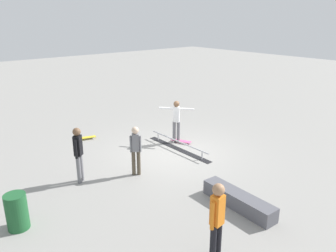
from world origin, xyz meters
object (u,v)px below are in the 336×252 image
at_px(bystander_black_shirt, 78,152).
at_px(skater_main, 176,119).
at_px(bystander_grey_shirt, 136,148).
at_px(loose_skateboard_yellow, 86,138).
at_px(skate_ledge, 238,200).
at_px(bystander_orange_shirt, 217,219).
at_px(skateboard_main, 181,141).
at_px(grind_rail, 179,146).
at_px(trash_bin, 17,212).

bearing_deg(bystander_black_shirt, skater_main, -32.75).
distance_m(bystander_grey_shirt, loose_skateboard_yellow, 3.86).
xyz_separation_m(skate_ledge, bystander_black_shirt, (3.82, 2.44, 0.75)).
bearing_deg(bystander_orange_shirt, skate_ledge, -159.60).
xyz_separation_m(skateboard_main, loose_skateboard_yellow, (2.67, 2.63, 0.00)).
bearing_deg(bystander_black_shirt, grind_rail, -40.76).
relative_size(skate_ledge, loose_skateboard_yellow, 2.54).
bearing_deg(bystander_orange_shirt, loose_skateboard_yellow, -104.81).
bearing_deg(skater_main, bystander_orange_shirt, -75.30).
height_order(bystander_black_shirt, loose_skateboard_yellow, bystander_black_shirt).
height_order(bystander_grey_shirt, bystander_orange_shirt, bystander_orange_shirt).
height_order(skate_ledge, loose_skateboard_yellow, skate_ledge).
relative_size(skateboard_main, loose_skateboard_yellow, 0.99).
bearing_deg(grind_rail, skate_ledge, 159.95).
bearing_deg(skate_ledge, grind_rail, -19.98).
bearing_deg(trash_bin, skateboard_main, -76.06).
distance_m(skateboard_main, loose_skateboard_yellow, 3.75).
relative_size(bystander_orange_shirt, trash_bin, 2.00).
bearing_deg(bystander_orange_shirt, trash_bin, -60.40).
bearing_deg(skateboard_main, bystander_orange_shirt, -59.94).
height_order(skateboard_main, bystander_orange_shirt, bystander_orange_shirt).
bearing_deg(bystander_black_shirt, skate_ledge, -98.35).
bearing_deg(bystander_orange_shirt, bystander_grey_shirt, -109.77).
xyz_separation_m(skater_main, trash_bin, (-1.77, 6.35, -0.52)).
bearing_deg(grind_rail, bystander_orange_shirt, 145.28).
distance_m(grind_rail, bystander_orange_shirt, 5.89).
bearing_deg(skater_main, skateboard_main, -14.26).
xyz_separation_m(bystander_black_shirt, trash_bin, (-1.16, 2.10, -0.51)).
bearing_deg(bystander_grey_shirt, skate_ledge, -37.42).
bearing_deg(trash_bin, bystander_orange_shirt, -144.15).
xyz_separation_m(grind_rail, skate_ledge, (-3.83, 1.39, 0.05)).
distance_m(skate_ledge, skateboard_main, 4.66).
xyz_separation_m(bystander_black_shirt, bystander_orange_shirt, (-4.79, -0.52, 0.03)).
xyz_separation_m(bystander_orange_shirt, loose_skateboard_yellow, (7.89, -1.19, -0.90)).
relative_size(bystander_orange_shirt, loose_skateboard_yellow, 2.09).
distance_m(skateboard_main, bystander_grey_shirt, 3.13).
xyz_separation_m(bystander_grey_shirt, loose_skateboard_yellow, (3.77, -0.20, -0.79)).
bearing_deg(grind_rail, trash_bin, 101.12).
bearing_deg(skateboard_main, skater_main, -177.38).
bearing_deg(loose_skateboard_yellow, skate_ledge, -67.57).
xyz_separation_m(skateboard_main, bystander_grey_shirt, (-1.10, 2.83, 0.79)).
xyz_separation_m(grind_rail, bystander_black_shirt, (-0.01, 3.84, 0.80)).
xyz_separation_m(skate_ledge, loose_skateboard_yellow, (6.93, 0.73, -0.12)).
xyz_separation_m(bystander_black_shirt, loose_skateboard_yellow, (3.11, -1.71, -0.87)).
xyz_separation_m(grind_rail, bystander_orange_shirt, (-4.80, 3.32, 0.83)).
bearing_deg(trash_bin, skate_ledge, -120.36).
distance_m(skateboard_main, trash_bin, 6.64).
xyz_separation_m(skate_ledge, trash_bin, (2.66, 4.54, 0.24)).
bearing_deg(skater_main, trash_bin, -115.05).
bearing_deg(loose_skateboard_yellow, bystander_grey_shirt, -76.60).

